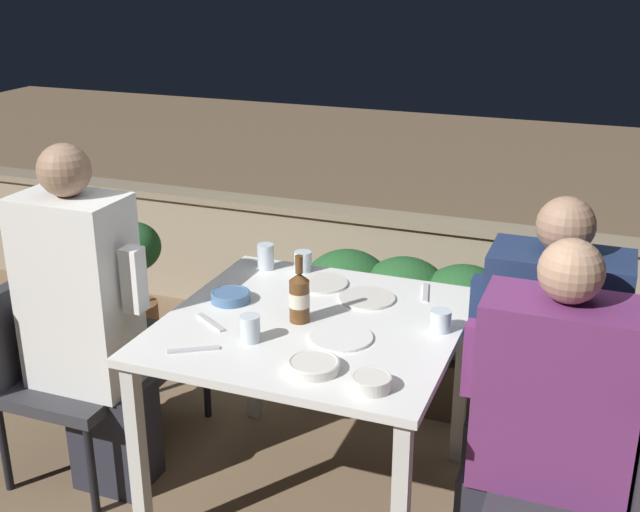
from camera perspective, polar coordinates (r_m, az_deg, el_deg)
ground_plane at (r=3.26m, az=-0.50°, el=-16.77°), size 16.00×16.00×0.00m
parapet_wall at (r=4.40m, az=6.94°, el=-1.40°), size 9.00×0.18×0.67m
dining_table at (r=2.90m, az=-0.54°, el=-6.17°), size 1.03×1.01×0.76m
planter_hedge at (r=3.76m, az=5.89°, el=-4.61°), size 1.01×0.47×0.69m
chair_left_near at (r=3.34m, az=-18.55°, el=-7.03°), size 0.47×0.47×0.81m
person_white_polo at (r=3.14m, az=-16.20°, el=-4.55°), size 0.48×0.26×1.37m
chair_left_far at (r=3.54m, az=-14.18°, el=-4.90°), size 0.47×0.47×0.81m
chair_right_near at (r=2.68m, az=19.55°, el=-14.44°), size 0.47×0.47×0.81m
person_purple_stripe at (r=2.62m, az=15.50°, el=-11.69°), size 0.52×0.26×1.23m
chair_right_far at (r=2.96m, az=18.95°, el=-10.77°), size 0.47×0.47×0.81m
person_navy_jumper at (r=2.90m, az=15.38°, el=-7.95°), size 0.51×0.26×1.26m
beer_bottle at (r=2.82m, az=-1.48°, el=-2.89°), size 0.07×0.07×0.25m
plate_0 at (r=2.73m, az=1.51°, el=-5.80°), size 0.22×0.22×0.01m
plate_1 at (r=3.04m, az=3.36°, el=-3.01°), size 0.21×0.21×0.01m
plate_2 at (r=3.17m, az=0.08°, el=-1.95°), size 0.21×0.21×0.01m
bowl_0 at (r=2.53m, az=-0.45°, el=-7.75°), size 0.17×0.17×0.03m
bowl_1 at (r=3.03m, az=-6.38°, el=-2.84°), size 0.15×0.15×0.04m
bowl_2 at (r=2.43m, az=3.67°, el=-8.90°), size 0.12×0.12×0.04m
glass_cup_0 at (r=2.71m, az=-4.99°, el=-5.15°), size 0.07×0.07×0.09m
glass_cup_1 at (r=3.31m, az=-3.89°, el=-0.04°), size 0.07×0.07×0.11m
glass_cup_2 at (r=2.80m, az=8.58°, el=-4.57°), size 0.07×0.07×0.08m
glass_cup_3 at (r=3.29m, az=-1.22°, el=-0.38°), size 0.07×0.07×0.08m
fork_0 at (r=3.11m, az=7.52°, el=-2.58°), size 0.06×0.17×0.01m
fork_1 at (r=2.87m, az=-7.78°, el=-4.70°), size 0.15×0.11×0.01m
fork_2 at (r=2.69m, az=-8.99°, el=-6.60°), size 0.15×0.11×0.01m
potted_plant at (r=4.34m, az=-12.99°, el=-1.04°), size 0.29×0.29×0.68m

